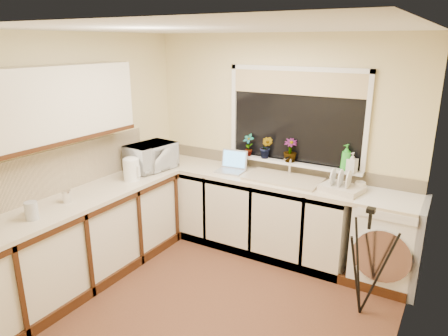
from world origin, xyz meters
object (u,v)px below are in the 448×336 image
(washing_machine, at_px, (388,241))
(plant_b, at_px, (266,147))
(soap_bottle_green, at_px, (346,157))
(cup_left, at_px, (33,209))
(tripod, at_px, (365,262))
(steel_jar, at_px, (67,196))
(microwave, at_px, (151,157))
(glass_jug, at_px, (32,211))
(soap_bottle_clear, at_px, (352,162))
(plant_c, at_px, (290,150))
(laptop, at_px, (232,166))
(dish_rack, at_px, (342,188))
(plant_a, at_px, (249,145))
(cup_back, at_px, (360,186))
(kettle, at_px, (131,170))

(washing_machine, distance_m, plant_b, 1.64)
(soap_bottle_green, relative_size, cup_left, 2.95)
(tripod, height_order, cup_left, tripod)
(steel_jar, distance_m, microwave, 1.22)
(washing_machine, bearing_deg, steel_jar, -148.81)
(plant_b, relative_size, cup_left, 2.81)
(glass_jug, relative_size, soap_bottle_clear, 0.76)
(washing_machine, distance_m, cup_left, 3.38)
(plant_b, bearing_deg, plant_c, 2.11)
(plant_b, xyz_separation_m, soap_bottle_clear, (0.99, -0.01, -0.03))
(laptop, bearing_deg, plant_b, 25.47)
(dish_rack, relative_size, plant_b, 1.50)
(steel_jar, height_order, microwave, microwave)
(plant_a, xyz_separation_m, cup_back, (1.35, -0.12, -0.24))
(kettle, height_order, plant_c, plant_c)
(laptop, height_order, cup_left, laptop)
(tripod, distance_m, microwave, 2.62)
(plant_c, xyz_separation_m, cup_left, (-1.51, -2.21, -0.24))
(laptop, height_order, plant_a, plant_a)
(dish_rack, bearing_deg, plant_b, 178.15)
(tripod, bearing_deg, cup_left, -161.46)
(soap_bottle_clear, relative_size, cup_back, 1.81)
(dish_rack, xyz_separation_m, steel_jar, (-2.15, -1.62, 0.03))
(washing_machine, distance_m, cup_back, 0.60)
(steel_jar, xyz_separation_m, microwave, (0.00, 1.22, 0.10))
(soap_bottle_green, bearing_deg, washing_machine, -20.55)
(tripod, xyz_separation_m, steel_jar, (-2.56, -1.00, 0.45))
(plant_a, relative_size, cup_left, 2.79)
(kettle, xyz_separation_m, soap_bottle_clear, (2.11, 1.04, 0.14))
(kettle, bearing_deg, cup_back, 22.80)
(cup_left, bearing_deg, glass_jug, -38.16)
(laptop, height_order, cup_back, laptop)
(plant_a, distance_m, plant_b, 0.23)
(microwave, bearing_deg, tripod, -87.30)
(plant_b, distance_m, cup_left, 2.53)
(plant_a, xyz_separation_m, plant_c, (0.52, 0.01, 0.00))
(tripod, relative_size, soap_bottle_green, 3.67)
(glass_jug, height_order, plant_a, plant_a)
(kettle, height_order, cup_back, kettle)
(laptop, bearing_deg, cup_back, -2.22)
(kettle, relative_size, plant_a, 0.88)
(washing_machine, xyz_separation_m, soap_bottle_green, (-0.54, 0.20, 0.74))
(laptop, distance_m, dish_rack, 1.30)
(laptop, distance_m, soap_bottle_clear, 1.36)
(plant_c, height_order, cup_back, plant_c)
(dish_rack, relative_size, soap_bottle_green, 1.42)
(kettle, xyz_separation_m, cup_back, (2.23, 0.94, -0.07))
(plant_c, bearing_deg, plant_b, -177.89)
(glass_jug, xyz_separation_m, cup_left, (-0.10, 0.08, -0.04))
(tripod, xyz_separation_m, glass_jug, (-2.49, -1.42, 0.47))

